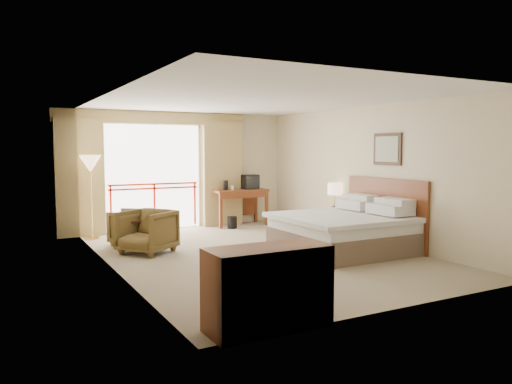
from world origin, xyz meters
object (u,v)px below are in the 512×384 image
desk (238,197)px  bed (345,231)px  wastebasket (232,222)px  armchair_far (132,244)px  floor_lamp (90,167)px  armchair_near (147,253)px  dresser (268,288)px  table_lamp (335,189)px  side_table (132,229)px  nightstand (336,223)px  tv (250,182)px

desk → bed: bearing=-88.7°
wastebasket → bed: bearing=-78.8°
armchair_far → floor_lamp: 1.84m
desk → armchair_near: 3.72m
wastebasket → dresser: (-2.50, -6.08, 0.29)m
table_lamp → floor_lamp: bearing=156.1°
bed → table_lamp: 1.75m
table_lamp → wastebasket: (-1.50, 1.93, -0.86)m
armchair_far → side_table: side_table is taller
nightstand → armchair_near: (-4.04, 0.19, -0.29)m
bed → side_table: bed is taller
nightstand → tv: size_ratio=1.49×
armchair_far → side_table: size_ratio=1.38×
bed → desk: bearing=94.5°
nightstand → desk: bearing=112.9°
tv → dresser: tv is taller
nightstand → wastebasket: nightstand is taller
table_lamp → armchair_near: bearing=178.0°
table_lamp → floor_lamp: 5.10m
bed → table_lamp: table_lamp is taller
bed → floor_lamp: 5.26m
nightstand → desk: 2.70m
tv → floor_lamp: bearing=-168.5°
armchair_near → table_lamp: bearing=52.9°
bed → side_table: 3.92m
wastebasket → armchair_near: 3.11m
desk → floor_lamp: floor_lamp is taller
armchair_far → dresser: dresser is taller
desk → tv: (0.30, -0.06, 0.37)m
dresser → side_table: bearing=93.8°
armchair_near → dresser: bearing=-34.7°
table_lamp → desk: (-1.13, 2.36, -0.31)m
tv → dresser: bearing=-108.2°
armchair_far → floor_lamp: bearing=-110.5°
bed → desk: (-0.30, 3.77, 0.30)m
side_table → dresser: dresser is taller
bed → wastebasket: (-0.66, 3.34, -0.24)m
side_table → floor_lamp: size_ratio=0.31×
nightstand → armchair_near: nightstand is taller
bed → nightstand: size_ratio=3.68×
side_table → floor_lamp: 1.85m
dresser → tv: bearing=65.6°
nightstand → armchair_near: bearing=175.0°
nightstand → bed: bearing=-123.9°
bed → dresser: bed is taller
nightstand → dresser: bearing=-136.5°
table_lamp → side_table: size_ratio=0.98×
nightstand → armchair_far: (-4.05, 1.20, -0.29)m
tv → floor_lamp: (-3.81, -0.24, 0.44)m
table_lamp → side_table: 4.27m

